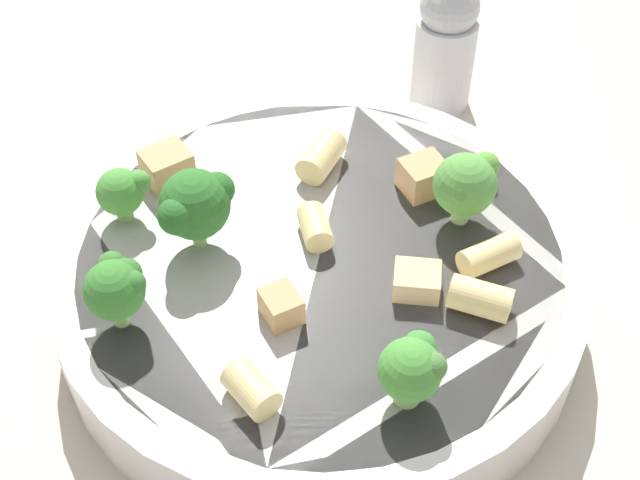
{
  "coord_description": "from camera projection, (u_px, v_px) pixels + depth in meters",
  "views": [
    {
      "loc": [
        -0.06,
        -0.29,
        0.37
      ],
      "look_at": [
        0.0,
        0.0,
        0.05
      ],
      "focal_mm": 50.0,
      "sensor_mm": 36.0,
      "label": 1
    }
  ],
  "objects": [
    {
      "name": "chicken_chunk_2",
      "position": [
        475.0,
        173.0,
        0.47
      ],
      "size": [
        0.02,
        0.02,
        0.01
      ],
      "primitive_type": "cube",
      "rotation": [
        0.0,
        0.0,
        0.31
      ],
      "color": "tan",
      "rests_on": "pasta_bowl"
    },
    {
      "name": "broccoli_floret_4",
      "position": [
        195.0,
        205.0,
        0.43
      ],
      "size": [
        0.04,
        0.04,
        0.04
      ],
      "color": "#93B766",
      "rests_on": "pasta_bowl"
    },
    {
      "name": "rigatoni_0",
      "position": [
        489.0,
        255.0,
        0.43
      ],
      "size": [
        0.03,
        0.02,
        0.01
      ],
      "primitive_type": "cylinder",
      "rotation": [
        1.57,
        0.0,
        1.86
      ],
      "color": "#E0C67F",
      "rests_on": "pasta_bowl"
    },
    {
      "name": "ground_plane",
      "position": [
        320.0,
        306.0,
        0.47
      ],
      "size": [
        2.0,
        2.0,
        0.0
      ],
      "primitive_type": "plane",
      "color": "#BCB29E"
    },
    {
      "name": "rigatoni_1",
      "position": [
        321.0,
        157.0,
        0.48
      ],
      "size": [
        0.03,
        0.03,
        0.02
      ],
      "primitive_type": "cylinder",
      "rotation": [
        1.57,
        0.0,
        2.48
      ],
      "color": "#E0C67F",
      "rests_on": "pasta_bowl"
    },
    {
      "name": "chicken_chunk_4",
      "position": [
        423.0,
        176.0,
        0.47
      ],
      "size": [
        0.03,
        0.02,
        0.02
      ],
      "primitive_type": "cube",
      "rotation": [
        0.0,
        0.0,
        0.24
      ],
      "color": "tan",
      "rests_on": "pasta_bowl"
    },
    {
      "name": "rigatoni_4",
      "position": [
        306.0,
        228.0,
        0.44
      ],
      "size": [
        0.01,
        0.02,
        0.01
      ],
      "primitive_type": "cylinder",
      "rotation": [
        1.57,
        0.0,
        0.01
      ],
      "color": "#E0C67F",
      "rests_on": "pasta_bowl"
    },
    {
      "name": "rigatoni_2",
      "position": [
        480.0,
        298.0,
        0.41
      ],
      "size": [
        0.03,
        0.03,
        0.02
      ],
      "primitive_type": "cylinder",
      "rotation": [
        1.57,
        0.0,
        0.99
      ],
      "color": "#E0C67F",
      "rests_on": "pasta_bowl"
    },
    {
      "name": "chicken_chunk_1",
      "position": [
        417.0,
        281.0,
        0.42
      ],
      "size": [
        0.03,
        0.03,
        0.01
      ],
      "primitive_type": "cube",
      "rotation": [
        0.0,
        0.0,
        2.81
      ],
      "color": "tan",
      "rests_on": "pasta_bowl"
    },
    {
      "name": "broccoli_floret_2",
      "position": [
        121.0,
        191.0,
        0.45
      ],
      "size": [
        0.03,
        0.02,
        0.03
      ],
      "color": "#84AD60",
      "rests_on": "pasta_bowl"
    },
    {
      "name": "broccoli_floret_0",
      "position": [
        466.0,
        184.0,
        0.44
      ],
      "size": [
        0.04,
        0.03,
        0.04
      ],
      "color": "#9EC175",
      "rests_on": "pasta_bowl"
    },
    {
      "name": "chicken_chunk_0",
      "position": [
        167.0,
        166.0,
        0.47
      ],
      "size": [
        0.03,
        0.03,
        0.02
      ],
      "primitive_type": "cube",
      "rotation": [
        0.0,
        0.0,
        0.38
      ],
      "color": "tan",
      "rests_on": "pasta_bowl"
    },
    {
      "name": "broccoli_floret_1",
      "position": [
        412.0,
        368.0,
        0.37
      ],
      "size": [
        0.03,
        0.03,
        0.03
      ],
      "color": "#93B766",
      "rests_on": "pasta_bowl"
    },
    {
      "name": "rigatoni_3",
      "position": [
        251.0,
        389.0,
        0.38
      ],
      "size": [
        0.03,
        0.03,
        0.02
      ],
      "primitive_type": "cylinder",
      "rotation": [
        1.57,
        0.0,
        0.47
      ],
      "color": "#E0C67F",
      "rests_on": "pasta_bowl"
    },
    {
      "name": "pepper_shaker",
      "position": [
        445.0,
        44.0,
        0.56
      ],
      "size": [
        0.04,
        0.04,
        0.09
      ],
      "color": "silver",
      "rests_on": "ground_plane"
    },
    {
      "name": "chicken_chunk_3",
      "position": [
        281.0,
        306.0,
        0.41
      ],
      "size": [
        0.02,
        0.02,
        0.02
      ],
      "primitive_type": "cube",
      "rotation": [
        0.0,
        0.0,
        1.85
      ],
      "color": "tan",
      "rests_on": "pasta_bowl"
    },
    {
      "name": "broccoli_floret_3",
      "position": [
        117.0,
        287.0,
        0.4
      ],
      "size": [
        0.03,
        0.03,
        0.04
      ],
      "color": "#84AD60",
      "rests_on": "pasta_bowl"
    },
    {
      "name": "pasta_bowl",
      "position": [
        320.0,
        277.0,
        0.45
      ],
      "size": [
        0.27,
        0.27,
        0.04
      ],
      "color": "silver",
      "rests_on": "ground_plane"
    }
  ]
}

